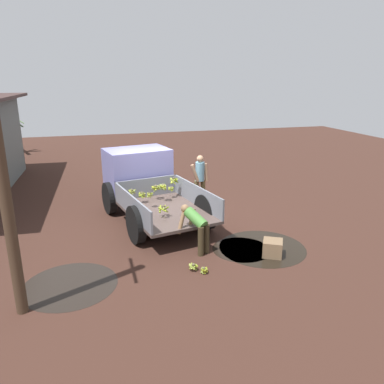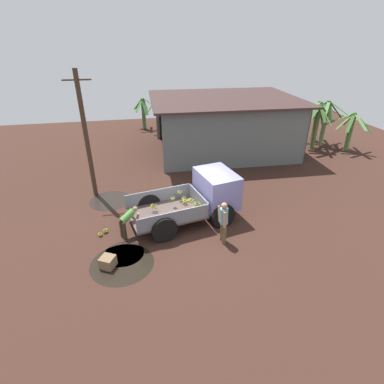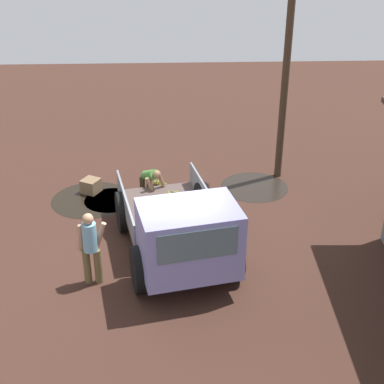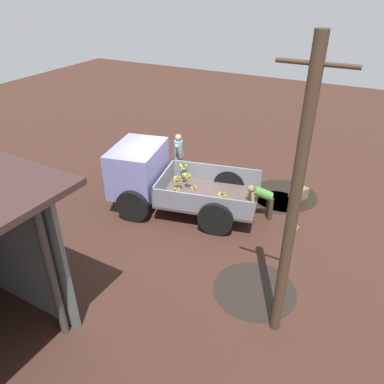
% 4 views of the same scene
% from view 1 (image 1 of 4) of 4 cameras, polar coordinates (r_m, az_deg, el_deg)
% --- Properties ---
extents(ground, '(36.00, 36.00, 0.00)m').
position_cam_1_polar(ground, '(11.72, -4.82, -3.51)').
color(ground, '#3A221A').
extents(mud_patch_0, '(1.94, 1.94, 0.01)m').
position_cam_1_polar(mud_patch_0, '(8.34, -18.07, -13.33)').
color(mud_patch_0, black).
rests_on(mud_patch_0, ground).
extents(mud_patch_1, '(1.45, 1.45, 0.01)m').
position_cam_1_polar(mud_patch_1, '(9.52, 7.52, -8.64)').
color(mud_patch_1, black).
rests_on(mud_patch_1, ground).
extents(mud_patch_2, '(2.17, 2.17, 0.01)m').
position_cam_1_polar(mud_patch_2, '(9.68, 10.65, -8.33)').
color(mud_patch_2, black).
rests_on(mud_patch_2, ground).
extents(cargo_truck, '(4.69, 2.95, 1.93)m').
position_cam_1_polar(cargo_truck, '(11.82, -7.45, 1.83)').
color(cargo_truck, '#50403B').
rests_on(cargo_truck, ground).
extents(banana_palm_2, '(2.48, 2.31, 2.52)m').
position_cam_1_polar(banana_palm_2, '(23.23, -27.16, 8.52)').
color(banana_palm_2, '#537A3B').
rests_on(banana_palm_2, ground).
extents(person_foreground_visitor, '(0.32, 0.63, 1.67)m').
position_cam_1_polar(person_foreground_visitor, '(12.44, 1.22, 2.25)').
color(person_foreground_visitor, brown).
rests_on(person_foreground_visitor, ground).
extents(person_worker_loading, '(0.84, 0.79, 1.13)m').
position_cam_1_polar(person_worker_loading, '(9.07, 0.65, -5.03)').
color(person_worker_loading, '#3A2F1D').
rests_on(person_worker_loading, ground).
extents(banana_bunch_on_ground_0, '(0.20, 0.18, 0.15)m').
position_cam_1_polar(banana_bunch_on_ground_0, '(8.35, 1.83, -11.78)').
color(banana_bunch_on_ground_0, brown).
rests_on(banana_bunch_on_ground_0, ground).
extents(banana_bunch_on_ground_1, '(0.22, 0.22, 0.17)m').
position_cam_1_polar(banana_bunch_on_ground_1, '(8.45, 0.20, -11.27)').
color(banana_bunch_on_ground_1, brown).
rests_on(banana_bunch_on_ground_1, ground).
extents(wooden_crate_0, '(0.61, 0.61, 0.39)m').
position_cam_1_polar(wooden_crate_0, '(9.25, 12.17, -8.35)').
color(wooden_crate_0, brown).
rests_on(wooden_crate_0, ground).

